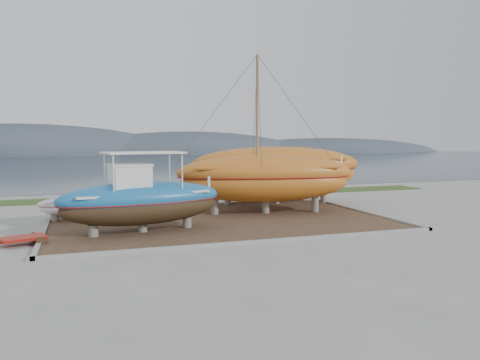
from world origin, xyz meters
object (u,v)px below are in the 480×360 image
object	(u,v)px
blue_caique	(142,192)
orange_bare_hull	(276,176)
white_dinghy	(78,208)
red_trailer	(23,241)
orange_sailboat	(266,135)

from	to	relation	value
blue_caique	orange_bare_hull	xyz separation A→B (m)	(10.07, 7.11, -0.01)
white_dinghy	orange_bare_hull	distance (m)	13.36
white_dinghy	red_trailer	world-z (taller)	white_dinghy
blue_caique	orange_bare_hull	size ratio (longest dim) A/B	0.68
orange_bare_hull	red_trailer	xyz separation A→B (m)	(-15.24, -8.14, -1.81)
orange_bare_hull	red_trailer	distance (m)	17.37
white_dinghy	red_trailer	distance (m)	6.03
blue_caique	orange_sailboat	size ratio (longest dim) A/B	0.75
orange_sailboat	orange_bare_hull	xyz separation A→B (m)	(2.25, 3.64, -2.80)
orange_bare_hull	blue_caique	bearing A→B (deg)	-134.12
white_dinghy	blue_caique	bearing A→B (deg)	-53.14
orange_sailboat	orange_bare_hull	bearing A→B (deg)	68.03
blue_caique	orange_bare_hull	world-z (taller)	blue_caique
white_dinghy	orange_bare_hull	bearing A→B (deg)	14.74
blue_caique	orange_sailboat	bearing A→B (deg)	13.79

